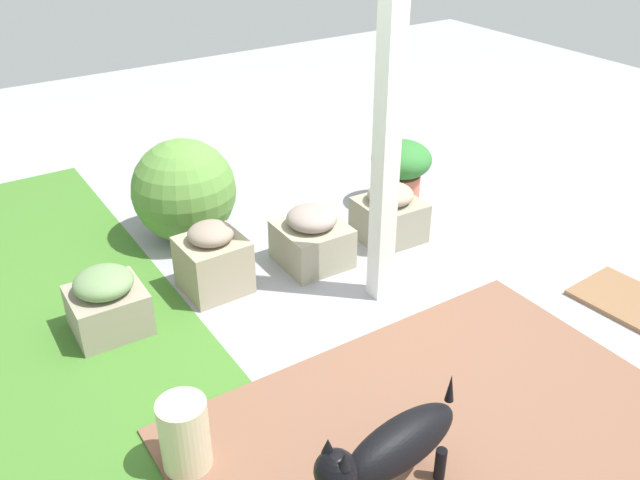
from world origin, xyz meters
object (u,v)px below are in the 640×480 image
porch_pillar (388,125)px  stone_planter_nearest (389,214)px  dog (392,449)px  doormat (629,301)px  terracotta_pot_broad (401,168)px  round_shrub (184,190)px  stone_planter_far (107,303)px  stone_planter_near (312,238)px  stone_planter_mid (213,260)px  ceramic_urn (185,436)px

porch_pillar → stone_planter_nearest: 1.17m
dog → doormat: 2.19m
terracotta_pot_broad → round_shrub: bearing=75.1°
porch_pillar → stone_planter_far: size_ratio=5.34×
terracotta_pot_broad → doormat: bearing=-169.7°
terracotta_pot_broad → porch_pillar: bearing=135.7°
terracotta_pot_broad → doormat: 1.89m
stone_planter_nearest → stone_planter_near: stone_planter_nearest is taller
stone_planter_mid → terracotta_pot_broad: size_ratio=0.89×
terracotta_pot_broad → doormat: terracotta_pot_broad is taller
porch_pillar → stone_planter_near: porch_pillar is taller
ceramic_urn → dog: bearing=-134.5°
stone_planter_near → stone_planter_far: stone_planter_near is taller
doormat → stone_planter_near: bearing=43.1°
stone_planter_near → round_shrub: size_ratio=0.61×
stone_planter_nearest → stone_planter_near: (0.01, 0.64, -0.00)m
terracotta_pot_broad → dog: bearing=140.3°
round_shrub → terracotta_pot_broad: size_ratio=1.40×
stone_planter_far → round_shrub: round_shrub is taller
stone_planter_near → stone_planter_nearest: bearing=-91.2°
porch_pillar → stone_planter_far: bearing=70.1°
stone_planter_mid → stone_planter_far: 0.69m
porch_pillar → dog: porch_pillar is taller
stone_planter_nearest → stone_planter_far: 2.02m
stone_planter_near → ceramic_urn: (-1.18, 1.41, -0.00)m
stone_planter_mid → ceramic_urn: 1.44m
porch_pillar → stone_planter_nearest: bearing=-42.5°
stone_planter_near → stone_planter_far: bearing=89.7°
dog → terracotta_pot_broad: bearing=-39.7°
stone_planter_far → ceramic_urn: 1.18m
stone_planter_near → round_shrub: round_shrub is taller
stone_planter_near → stone_planter_far: 1.38m
terracotta_pot_broad → dog: size_ratio=0.69×
ceramic_urn → doormat: 2.81m
stone_planter_mid → dog: size_ratio=0.62×
round_shrub → ceramic_urn: round_shrub is taller
stone_planter_mid → stone_planter_far: stone_planter_mid is taller
porch_pillar → round_shrub: size_ratio=3.06×
round_shrub → dog: size_ratio=0.97×
porch_pillar → stone_planter_far: (0.55, 1.53, -0.93)m
stone_planter_far → porch_pillar: bearing=-109.9°
stone_planter_near → doormat: 2.02m
round_shrub → ceramic_urn: (-1.97, 0.86, -0.18)m
stone_planter_mid → dog: (-1.88, 0.08, 0.08)m
terracotta_pot_broad → ceramic_urn: (-1.55, 2.45, -0.12)m
terracotta_pot_broad → dog: terracotta_pot_broad is taller
stone_planter_near → dog: bearing=157.1°
porch_pillar → doormat: size_ratio=3.71×
round_shrub → ceramic_urn: bearing=156.5°
stone_planter_mid → terracotta_pot_broad: bearing=-80.0°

